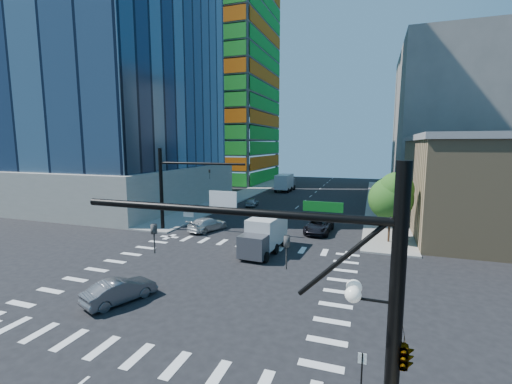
% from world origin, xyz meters
% --- Properties ---
extents(ground, '(160.00, 160.00, 0.00)m').
position_xyz_m(ground, '(0.00, 0.00, 0.00)').
color(ground, black).
rests_on(ground, ground).
extents(road_markings, '(20.00, 20.00, 0.01)m').
position_xyz_m(road_markings, '(0.00, 0.00, 0.01)').
color(road_markings, silver).
rests_on(road_markings, ground).
extents(sidewalk_ne, '(5.00, 60.00, 0.15)m').
position_xyz_m(sidewalk_ne, '(12.50, 40.00, 0.07)').
color(sidewalk_ne, gray).
rests_on(sidewalk_ne, ground).
extents(sidewalk_nw, '(5.00, 60.00, 0.15)m').
position_xyz_m(sidewalk_nw, '(-12.50, 40.00, 0.07)').
color(sidewalk_nw, gray).
rests_on(sidewalk_nw, ground).
extents(construction_building, '(25.16, 34.50, 70.60)m').
position_xyz_m(construction_building, '(-27.41, 61.93, 24.61)').
color(construction_building, gray).
rests_on(construction_building, ground).
extents(bg_building_ne, '(24.00, 30.00, 28.00)m').
position_xyz_m(bg_building_ne, '(27.00, 55.00, 14.00)').
color(bg_building_ne, '#67605C').
rests_on(bg_building_ne, ground).
extents(signal_mast_se, '(10.51, 2.48, 9.00)m').
position_xyz_m(signal_mast_se, '(10.60, -11.50, 5.01)').
color(signal_mast_se, black).
rests_on(signal_mast_se, sidewalk_se).
extents(signal_mast_nw, '(10.20, 0.40, 9.00)m').
position_xyz_m(signal_mast_nw, '(-10.00, 11.50, 5.49)').
color(signal_mast_nw, black).
rests_on(signal_mast_nw, sidewalk_nw).
extents(tree_south, '(4.16, 4.16, 6.82)m').
position_xyz_m(tree_south, '(12.63, 13.90, 4.69)').
color(tree_south, '#382316').
rests_on(tree_south, sidewalk_ne).
extents(tree_north, '(3.54, 3.52, 5.78)m').
position_xyz_m(tree_north, '(12.93, 25.90, 3.99)').
color(tree_north, '#382316').
rests_on(tree_north, sidewalk_ne).
extents(no_parking_sign, '(0.30, 0.06, 2.20)m').
position_xyz_m(no_parking_sign, '(10.70, -9.00, 1.38)').
color(no_parking_sign, black).
rests_on(no_parking_sign, ground).
extents(car_nb_far, '(2.83, 5.69, 1.55)m').
position_xyz_m(car_nb_far, '(5.46, 15.76, 0.77)').
color(car_nb_far, black).
rests_on(car_nb_far, ground).
extents(car_sb_near, '(3.53, 5.46, 1.47)m').
position_xyz_m(car_sb_near, '(-6.41, 12.69, 0.74)').
color(car_sb_near, silver).
rests_on(car_sb_near, ground).
extents(car_sb_mid, '(2.05, 4.09, 1.34)m').
position_xyz_m(car_sb_mid, '(-6.84, 28.60, 0.67)').
color(car_sb_mid, '#9C9FA4').
rests_on(car_sb_mid, ground).
extents(car_sb_cross, '(3.02, 4.62, 1.44)m').
position_xyz_m(car_sb_cross, '(-3.52, -4.79, 0.72)').
color(car_sb_cross, '#55565B').
rests_on(car_sb_cross, ground).
extents(box_truck_near, '(2.92, 6.10, 3.12)m').
position_xyz_m(box_truck_near, '(1.84, 7.13, 1.38)').
color(box_truck_near, black).
rests_on(box_truck_near, ground).
extents(box_truck_far, '(2.90, 6.70, 3.50)m').
position_xyz_m(box_truck_far, '(-6.21, 47.46, 1.55)').
color(box_truck_far, black).
rests_on(box_truck_far, ground).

